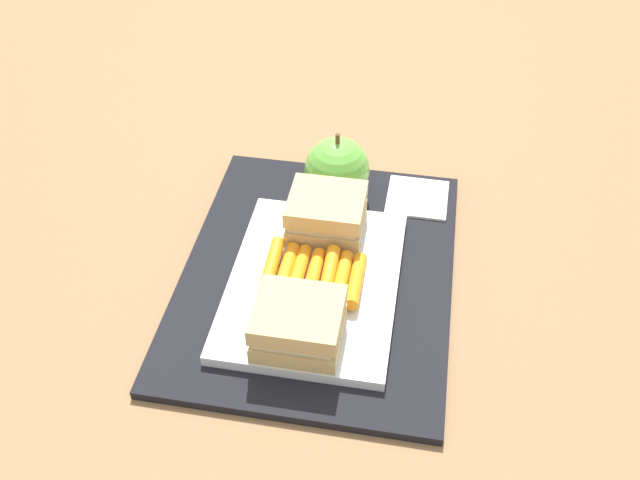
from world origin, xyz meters
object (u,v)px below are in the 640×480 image
at_px(apple, 341,170).
at_px(paper_napkin, 417,198).
at_px(food_tray, 314,283).
at_px(sandwich_half_left, 298,324).
at_px(sandwich_half_right, 326,213).
at_px(carrot_sticks_bundle, 313,275).

distance_m(apple, paper_napkin, 0.10).
bearing_deg(food_tray, sandwich_half_left, 180.00).
relative_size(sandwich_half_left, apple, 0.93).
relative_size(sandwich_half_right, apple, 0.93).
bearing_deg(paper_napkin, apple, 96.00).
bearing_deg(sandwich_half_left, apple, -1.22).
bearing_deg(paper_napkin, sandwich_half_left, 158.38).
bearing_deg(sandwich_half_left, sandwich_half_right, 0.00).
bearing_deg(carrot_sticks_bundle, sandwich_half_left, -179.84).
bearing_deg(carrot_sticks_bundle, food_tray, -52.13).
height_order(apple, paper_napkin, apple).
distance_m(sandwich_half_left, apple, 0.23).
bearing_deg(carrot_sticks_bundle, sandwich_half_right, -0.16).
height_order(sandwich_half_left, paper_napkin, sandwich_half_left).
bearing_deg(carrot_sticks_bundle, paper_napkin, -30.55).
relative_size(food_tray, sandwich_half_right, 2.88).
bearing_deg(sandwich_half_right, apple, -3.84).
xyz_separation_m(food_tray, apple, (0.15, -0.00, 0.03)).
bearing_deg(apple, sandwich_half_right, 176.16).
bearing_deg(sandwich_half_right, sandwich_half_left, 180.00).
bearing_deg(food_tray, apple, -1.85).
height_order(sandwich_half_left, sandwich_half_right, same).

